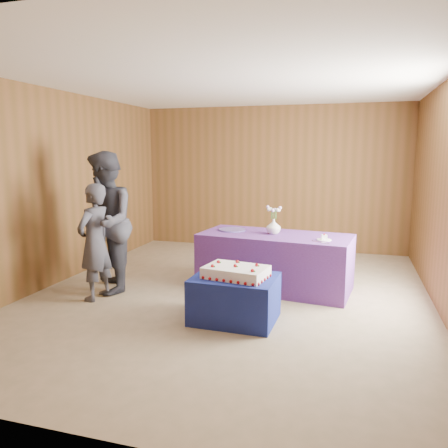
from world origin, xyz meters
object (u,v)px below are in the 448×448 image
at_px(sheet_cake, 236,272).
at_px(guest_left, 95,242).
at_px(cake_table, 235,299).
at_px(serving_table, 275,261).
at_px(vase, 274,227).
at_px(guest_right, 105,223).

relative_size(sheet_cake, guest_left, 0.51).
height_order(cake_table, sheet_cake, sheet_cake).
distance_m(serving_table, vase, 0.48).
distance_m(guest_left, guest_right, 0.36).
bearing_deg(vase, guest_left, -152.01).
height_order(serving_table, sheet_cake, serving_table).
xyz_separation_m(sheet_cake, vase, (0.17, 1.32, 0.29)).
bearing_deg(vase, sheet_cake, -97.41).
height_order(cake_table, guest_right, guest_right).
relative_size(cake_table, guest_right, 0.48).
bearing_deg(cake_table, guest_right, 166.69).
bearing_deg(guest_right, cake_table, 42.92).
distance_m(vase, guest_right, 2.23).
distance_m(sheet_cake, guest_left, 1.91).
bearing_deg(guest_left, cake_table, 91.42).
bearing_deg(cake_table, sheet_cake, -47.40).
xyz_separation_m(cake_table, vase, (0.19, 1.30, 0.60)).
distance_m(serving_table, sheet_cake, 1.33).
height_order(cake_table, vase, vase).
xyz_separation_m(serving_table, vase, (-0.03, 0.02, 0.48)).
height_order(vase, guest_left, guest_left).
relative_size(cake_table, guest_left, 0.61).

